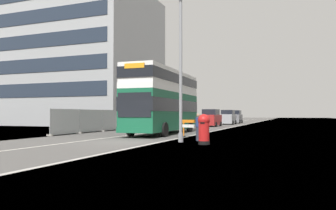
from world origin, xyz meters
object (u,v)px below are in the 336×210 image
object	(u,v)px
red_pillar_postbox	(204,128)
car_receding_far	(236,117)
pedestrian_at_kerb	(198,127)
double_decker_bus	(164,101)
car_receding_mid	(228,118)
lamppost_foreground	(181,72)
car_oncoming_near	(211,118)
roadworks_barrier	(195,126)

from	to	relation	value
red_pillar_postbox	car_receding_far	xyz separation A→B (m)	(-5.24, 40.51, 0.19)
car_receding_far	pedestrian_at_kerb	world-z (taller)	car_receding_far
red_pillar_postbox	pedestrian_at_kerb	size ratio (longest dim) A/B	0.98
double_decker_bus	car_receding_mid	xyz separation A→B (m)	(0.10, 25.90, -1.60)
lamppost_foreground	car_receding_mid	world-z (taller)	lamppost_foreground
car_receding_mid	car_receding_far	distance (m)	6.78
car_oncoming_near	car_receding_mid	world-z (taller)	car_receding_mid
double_decker_bus	lamppost_foreground	xyz separation A→B (m)	(3.80, -6.97, 1.29)
roadworks_barrier	car_receding_mid	distance (m)	29.16
roadworks_barrier	car_receding_mid	size ratio (longest dim) A/B	0.45
lamppost_foreground	car_receding_far	size ratio (longest dim) A/B	2.14
car_oncoming_near	pedestrian_at_kerb	xyz separation A→B (m)	(4.81, -22.67, -0.23)
car_oncoming_near	car_receding_mid	distance (m)	9.00
lamppost_foreground	car_oncoming_near	xyz separation A→B (m)	(-4.14, 23.88, -2.90)
pedestrian_at_kerb	lamppost_foreground	bearing A→B (deg)	-119.23
roadworks_barrier	lamppost_foreground	bearing A→B (deg)	-85.37
car_receding_mid	car_oncoming_near	bearing A→B (deg)	-92.81
car_receding_mid	car_receding_far	size ratio (longest dim) A/B	1.01
car_receding_far	pedestrian_at_kerb	distance (m)	38.69
car_receding_far	lamppost_foreground	bearing A→B (deg)	-84.69
pedestrian_at_kerb	car_receding_far	bearing A→B (deg)	96.47
lamppost_foreground	car_receding_far	bearing A→B (deg)	95.31
red_pillar_postbox	car_receding_far	bearing A→B (deg)	97.37
roadworks_barrier	car_receding_mid	world-z (taller)	car_receding_mid
red_pillar_postbox	roadworks_barrier	bearing A→B (deg)	111.39
car_receding_far	car_oncoming_near	bearing A→B (deg)	-91.65
car_oncoming_near	pedestrian_at_kerb	size ratio (longest dim) A/B	2.74
roadworks_barrier	car_receding_far	bearing A→B (deg)	95.39
roadworks_barrier	car_receding_mid	bearing A→B (deg)	96.66
pedestrian_at_kerb	car_receding_mid	bearing A→B (deg)	97.86
roadworks_barrier	double_decker_bus	bearing A→B (deg)	138.64
lamppost_foreground	red_pillar_postbox	bearing A→B (deg)	-29.11
double_decker_bus	car_oncoming_near	size ratio (longest dim) A/B	2.57
double_decker_bus	roadworks_barrier	xyz separation A→B (m)	(3.48, -3.06, -1.88)
double_decker_bus	car_oncoming_near	world-z (taller)	double_decker_bus
roadworks_barrier	car_receding_mid	xyz separation A→B (m)	(-3.38, 28.96, 0.28)
car_receding_mid	pedestrian_at_kerb	world-z (taller)	car_receding_mid
double_decker_bus	red_pillar_postbox	xyz separation A→B (m)	(5.35, -7.84, -1.78)
double_decker_bus	lamppost_foreground	world-z (taller)	lamppost_foreground
lamppost_foreground	roadworks_barrier	size ratio (longest dim) A/B	4.67
car_receding_mid	pedestrian_at_kerb	bearing A→B (deg)	-82.14
car_oncoming_near	car_receding_mid	size ratio (longest dim) A/B	1.11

